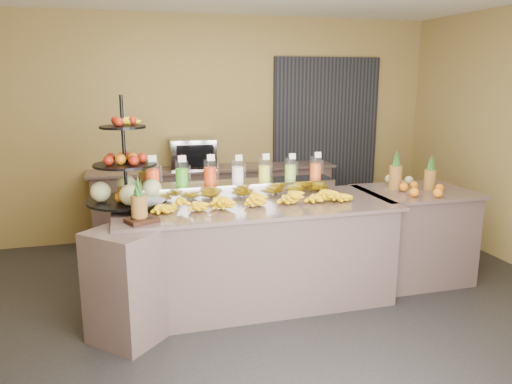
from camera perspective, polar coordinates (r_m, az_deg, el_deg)
name	(u,v)px	position (r m, az deg, el deg)	size (l,w,h in m)	color
ground	(265,314)	(4.52, 1.02, -13.79)	(6.00, 6.00, 0.00)	black
room_envelope	(261,94)	(4.84, 0.57, 11.10)	(6.04, 5.02, 2.82)	olive
buffet_counter	(245,256)	(4.53, -1.31, -7.27)	(2.75, 1.25, 0.93)	gray
right_counter	(413,234)	(5.37, 17.49, -4.62)	(1.08, 0.88, 0.93)	gray
back_ledge	(215,203)	(6.42, -4.71, -1.23)	(3.10, 0.55, 0.93)	gray
pitcher_tray	(238,190)	(4.68, -2.09, 0.27)	(1.85, 0.30, 0.15)	gray
juice_pitcher_orange_a	(153,175)	(4.53, -11.74, 1.87)	(0.13, 0.13, 0.30)	silver
juice_pitcher_green	(182,174)	(4.56, -8.48, 2.00)	(0.12, 0.12, 0.29)	silver
juice_pitcher_orange_b	(210,173)	(4.60, -5.26, 2.17)	(0.12, 0.12, 0.29)	silver
juice_pitcher_milk	(238,172)	(4.65, -2.11, 2.28)	(0.11, 0.12, 0.27)	silver
juice_pitcher_lemon	(264,171)	(4.72, 0.97, 2.44)	(0.11, 0.12, 0.27)	silver
juice_pitcher_lime	(290,170)	(4.80, 3.95, 2.55)	(0.11, 0.11, 0.26)	silver
juice_pitcher_orange_c	(316,168)	(4.89, 6.83, 2.70)	(0.11, 0.11, 0.27)	silver
banana_heap	(254,198)	(4.40, -0.22, -0.68)	(1.81, 0.16, 0.15)	yellow
fruit_stand	(132,179)	(4.45, -14.04, 1.41)	(0.87, 0.87, 0.96)	black
condiment_caddy	(142,220)	(3.99, -12.90, -3.18)	(0.23, 0.17, 0.03)	black
pineapple_left_a	(139,205)	(3.99, -13.22, -1.45)	(0.12, 0.12, 0.37)	brown
pineapple_left_b	(147,182)	(4.74, -12.38, 1.16)	(0.14, 0.14, 0.42)	brown
right_fruit_pile	(416,184)	(5.17, 17.86, 0.88)	(0.46, 0.44, 0.24)	brown
oven_warmer	(193,154)	(6.25, -7.24, 4.37)	(0.55, 0.38, 0.37)	gray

